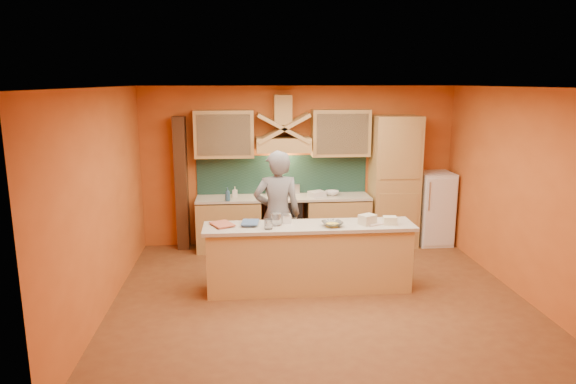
{
  "coord_description": "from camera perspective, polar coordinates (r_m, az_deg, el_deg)",
  "views": [
    {
      "loc": [
        -1.0,
        -6.43,
        2.87
      ],
      "look_at": [
        -0.34,
        0.9,
        1.28
      ],
      "focal_mm": 32.0,
      "sensor_mm": 36.0,
      "label": 1
    }
  ],
  "objects": [
    {
      "name": "kitchen_scale",
      "position": [
        7.13,
        -0.2,
        -3.05
      ],
      "size": [
        0.14,
        0.14,
        0.1
      ],
      "primitive_type": "cube",
      "rotation": [
        0.0,
        0.0,
        0.11
      ],
      "color": "silver",
      "rests_on": "island_top"
    },
    {
      "name": "upper_cabinet_left",
      "position": [
        8.8,
        -7.11,
        6.42
      ],
      "size": [
        1.0,
        0.35,
        0.8
      ],
      "primitive_type": "cube",
      "color": "tan",
      "rests_on": "wall_back"
    },
    {
      "name": "pot_small",
      "position": [
        8.88,
        0.04,
        -0.15
      ],
      "size": [
        0.24,
        0.24,
        0.15
      ],
      "primitive_type": "cylinder",
      "rotation": [
        0.0,
        0.0,
        -0.24
      ],
      "color": "#B9B8C0",
      "rests_on": "stove"
    },
    {
      "name": "fridge",
      "position": [
        9.54,
        15.91,
        -1.75
      ],
      "size": [
        0.58,
        0.6,
        1.3
      ],
      "primitive_type": "cube",
      "color": "white",
      "rests_on": "floor"
    },
    {
      "name": "jar_large",
      "position": [
        7.01,
        -1.33,
        -3.03
      ],
      "size": [
        0.19,
        0.19,
        0.17
      ],
      "primitive_type": "cylinder",
      "rotation": [
        0.0,
        0.0,
        0.3
      ],
      "color": "silver",
      "rests_on": "island_top"
    },
    {
      "name": "pot_large",
      "position": [
        8.77,
        -0.81,
        -0.3
      ],
      "size": [
        0.31,
        0.31,
        0.14
      ],
      "primitive_type": "cylinder",
      "rotation": [
        0.0,
        0.0,
        0.4
      ],
      "color": "#AEAFB5",
      "rests_on": "stove"
    },
    {
      "name": "book_upper",
      "position": [
        7.07,
        -5.15,
        -3.39
      ],
      "size": [
        0.26,
        0.33,
        0.02
      ],
      "primitive_type": "imported",
      "rotation": [
        0.0,
        0.0,
        -0.11
      ],
      "color": "#405E8D",
      "rests_on": "island_top"
    },
    {
      "name": "wall_left",
      "position": [
        6.82,
        -19.87,
        -0.99
      ],
      "size": [
        0.02,
        5.0,
        2.8
      ],
      "primitive_type": "cube",
      "color": "#CD6528",
      "rests_on": "floor"
    },
    {
      "name": "grocery_bag_a",
      "position": [
        7.14,
        8.82,
        -3.04
      ],
      "size": [
        0.27,
        0.25,
        0.14
      ],
      "primitive_type": "cube",
      "rotation": [
        0.0,
        0.0,
        0.55
      ],
      "color": "beige",
      "rests_on": "island_top"
    },
    {
      "name": "ceiling",
      "position": [
        6.51,
        3.78,
        11.54
      ],
      "size": [
        5.5,
        5.0,
        0.01
      ],
      "primitive_type": "cube",
      "color": "white",
      "rests_on": "wall_back"
    },
    {
      "name": "base_cabinet_right",
      "position": [
        9.12,
        5.49,
        -3.39
      ],
      "size": [
        1.1,
        0.6,
        0.86
      ],
      "primitive_type": "cube",
      "color": "tan",
      "rests_on": "floor"
    },
    {
      "name": "floor",
      "position": [
        7.11,
        3.46,
        -11.64
      ],
      "size": [
        5.5,
        5.0,
        0.01
      ],
      "primitive_type": "cube",
      "color": "brown",
      "rests_on": "ground"
    },
    {
      "name": "soap_bottle_a",
      "position": [
        8.86,
        -5.92,
        0.01
      ],
      "size": [
        0.09,
        0.09,
        0.18
      ],
      "primitive_type": "imported",
      "rotation": [
        0.0,
        0.0,
        -0.07
      ],
      "color": "silver",
      "rests_on": "counter_top"
    },
    {
      "name": "dish_rack",
      "position": [
        8.87,
        3.23,
        -0.22
      ],
      "size": [
        0.33,
        0.3,
        0.09
      ],
      "primitive_type": "cube",
      "rotation": [
        0.0,
        0.0,
        0.43
      ],
      "color": "silver",
      "rests_on": "counter_top"
    },
    {
      "name": "island_body",
      "position": [
        7.21,
        2.35,
        -7.51
      ],
      "size": [
        2.8,
        0.55,
        0.88
      ],
      "primitive_type": "cube",
      "color": "#DEB871",
      "rests_on": "floor"
    },
    {
      "name": "pantry_column",
      "position": [
        9.19,
        11.72,
        1.15
      ],
      "size": [
        0.8,
        0.6,
        2.3
      ],
      "primitive_type": "cube",
      "color": "tan",
      "rests_on": "floor"
    },
    {
      "name": "base_cabinet_left",
      "position": [
        8.97,
        -6.56,
        -3.67
      ],
      "size": [
        1.1,
        0.6,
        0.86
      ],
      "primitive_type": "cube",
      "color": "tan",
      "rests_on": "floor"
    },
    {
      "name": "grocery_bag_b",
      "position": [
        7.2,
        11.25,
        -3.11
      ],
      "size": [
        0.19,
        0.16,
        0.11
      ],
      "primitive_type": "cube",
      "rotation": [
        0.0,
        0.0,
        -0.11
      ],
      "color": "beige",
      "rests_on": "island_top"
    },
    {
      "name": "jar_small",
      "position": [
        6.84,
        -2.19,
        -3.58
      ],
      "size": [
        0.13,
        0.13,
        0.13
      ],
      "primitive_type": "cylinder",
      "rotation": [
        0.0,
        0.0,
        0.26
      ],
      "color": "silver",
      "rests_on": "island_top"
    },
    {
      "name": "wall_front",
      "position": [
        4.31,
        8.67,
        -7.89
      ],
      "size": [
        5.5,
        0.02,
        2.8
      ],
      "primitive_type": "cube",
      "color": "#CD6528",
      "rests_on": "floor"
    },
    {
      "name": "person",
      "position": [
        7.53,
        -1.19,
        -2.54
      ],
      "size": [
        0.71,
        0.48,
        1.91
      ],
      "primitive_type": "imported",
      "rotation": [
        0.0,
        0.0,
        3.18
      ],
      "color": "slate",
      "rests_on": "floor"
    },
    {
      "name": "stove",
      "position": [
        8.99,
        -0.49,
        -3.43
      ],
      "size": [
        0.6,
        0.58,
        0.9
      ],
      "primitive_type": "cube",
      "color": "black",
      "rests_on": "floor"
    },
    {
      "name": "island_top",
      "position": [
        7.06,
        2.39,
        -3.85
      ],
      "size": [
        2.9,
        0.62,
        0.05
      ],
      "primitive_type": "cube",
      "color": "beige",
      "rests_on": "island_body"
    },
    {
      "name": "trim_column_left",
      "position": [
        9.01,
        -11.74,
        0.92
      ],
      "size": [
        0.2,
        0.3,
        2.3
      ],
      "primitive_type": "cube",
      "color": "#472816",
      "rests_on": "floor"
    },
    {
      "name": "range_hood",
      "position": [
        8.77,
        -0.53,
        5.31
      ],
      "size": [
        0.92,
        0.5,
        0.24
      ],
      "primitive_type": "cube",
      "color": "tan",
      "rests_on": "wall_back"
    },
    {
      "name": "upper_cabinet_right",
      "position": [
        8.96,
        5.86,
        6.55
      ],
      "size": [
        1.0,
        0.35,
        0.8
      ],
      "primitive_type": "cube",
      "color": "tan",
      "rests_on": "wall_back"
    },
    {
      "name": "wall_right",
      "position": [
        7.59,
        24.6,
        -0.11
      ],
      "size": [
        0.02,
        5.0,
        2.8
      ],
      "primitive_type": "cube",
      "color": "#CD6528",
      "rests_on": "floor"
    },
    {
      "name": "wall_back",
      "position": [
        9.11,
        1.23,
        2.9
      ],
      "size": [
        5.5,
        0.02,
        2.8
      ],
      "primitive_type": "cube",
      "color": "#CD6528",
      "rests_on": "floor"
    },
    {
      "name": "cloth",
      "position": [
        7.19,
        9.53,
        -3.44
      ],
      "size": [
        0.33,
        0.3,
        0.02
      ],
      "primitive_type": "cube",
      "rotation": [
        0.0,
        0.0,
        0.45
      ],
      "color": "beige",
      "rests_on": "island_top"
    },
    {
      "name": "counter_top",
      "position": [
        8.88,
        -0.49,
        -0.63
      ],
      "size": [
        3.0,
        0.62,
        0.04
      ],
      "primitive_type": "cube",
      "color": "beige",
      "rests_on": "base_cabinet_left"
    },
    {
      "name": "backsplash",
      "position": [
        9.09,
        -0.64,
        1.92
      ],
      "size": [
        3.0,
        0.03,
        0.7
      ],
      "primitive_type": "cube",
      "color": "#18362E",
      "rests_on": "wall_back"
    },
    {
      "name": "book_lower",
      "position": [
        7.01,
        -8.27,
        -3.75
      ],
      "size": [
        0.38,
        0.42,
        0.03
      ],
      "primitive_type": "imported",
      "rotation": [
        0.0,
        0.0,
        0.45
      ],
      "color": "#BA5D42",
      "rests_on": "island_top"
    },
    {
      "name": "mixing_bowl",
      "position": [
        6.99,
        4.96,
        -3.56
      ],
      "size": [
        0.34,
        0.34,
        0.07
      ],
      "primitive_type": "imported",
      "rotation": [
        0.0,
        0.0,
        0.28
      ],
      "color": "silver",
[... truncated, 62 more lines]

